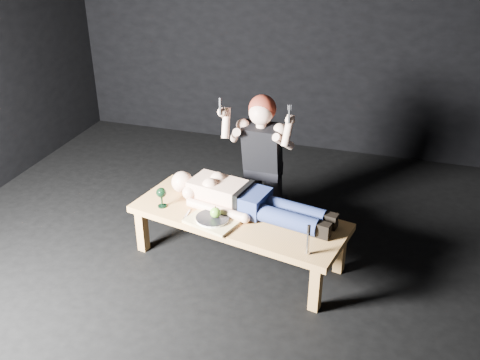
{
  "coord_description": "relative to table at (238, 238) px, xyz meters",
  "views": [
    {
      "loc": [
        1.48,
        -3.64,
        2.75
      ],
      "look_at": [
        0.34,
        0.01,
        0.75
      ],
      "focal_mm": 40.09,
      "sensor_mm": 36.0,
      "label": 1
    }
  ],
  "objects": [
    {
      "name": "back_wall",
      "position": [
        -0.34,
        2.54,
        1.27
      ],
      "size": [
        5.0,
        0.0,
        5.0
      ],
      "primitive_type": "plane",
      "rotation": [
        1.57,
        0.0,
        0.0
      ],
      "color": "black",
      "rests_on": "ground"
    },
    {
      "name": "apple",
      "position": [
        -0.14,
        -0.16,
        0.31
      ],
      "size": [
        0.09,
        0.09,
        0.09
      ],
      "primitive_type": "sphere",
      "color": "#54B021",
      "rests_on": "plate"
    },
    {
      "name": "plate",
      "position": [
        -0.16,
        -0.17,
        0.26
      ],
      "size": [
        0.33,
        0.33,
        0.02
      ],
      "primitive_type": "cylinder",
      "rotation": [
        0.0,
        0.0,
        -0.29
      ],
      "color": "white",
      "rests_on": "serving_tray"
    },
    {
      "name": "carving_knife",
      "position": [
        0.65,
        -0.37,
        0.35
      ],
      "size": [
        0.04,
        0.04,
        0.25
      ],
      "primitive_type": null,
      "rotation": [
        0.0,
        0.0,
        -0.2
      ],
      "color": "#B2B2B7",
      "rests_on": "table"
    },
    {
      "name": "lying_man",
      "position": [
        0.07,
        0.09,
        0.35
      ],
      "size": [
        1.74,
        0.83,
        0.25
      ],
      "primitive_type": null,
      "rotation": [
        0.0,
        0.0,
        -0.2
      ],
      "color": "beige",
      "rests_on": "table"
    },
    {
      "name": "goblet",
      "position": [
        -0.65,
        -0.06,
        0.31
      ],
      "size": [
        0.1,
        0.1,
        0.18
      ],
      "primitive_type": null,
      "rotation": [
        0.0,
        0.0,
        -0.2
      ],
      "color": "black",
      "rests_on": "table"
    },
    {
      "name": "serving_tray",
      "position": [
        -0.16,
        -0.17,
        0.24
      ],
      "size": [
        0.47,
        0.39,
        0.02
      ],
      "primitive_type": "cube",
      "rotation": [
        0.0,
        0.0,
        -0.29
      ],
      "color": "tan",
      "rests_on": "table"
    },
    {
      "name": "knife_flat",
      "position": [
        -0.01,
        -0.18,
        0.23
      ],
      "size": [
        0.06,
        0.19,
        0.01
      ],
      "primitive_type": "cube",
      "rotation": [
        0.0,
        0.0,
        -0.24
      ],
      "color": "#B2B2B7",
      "rests_on": "table"
    },
    {
      "name": "spoon_flat",
      "position": [
        -0.05,
        -0.13,
        0.23
      ],
      "size": [
        0.08,
        0.18,
        0.01
      ],
      "primitive_type": "cube",
      "rotation": [
        0.0,
        0.0,
        0.34
      ],
      "color": "#B2B2B7",
      "rests_on": "table"
    },
    {
      "name": "fork_flat",
      "position": [
        -0.4,
        -0.13,
        0.23
      ],
      "size": [
        0.03,
        0.19,
        0.01
      ],
      "primitive_type": "cube",
      "rotation": [
        0.0,
        0.0,
        0.06
      ],
      "color": "#B2B2B7",
      "rests_on": "table"
    },
    {
      "name": "kneeling_woman",
      "position": [
        0.04,
        0.68,
        0.44
      ],
      "size": [
        0.72,
        0.81,
        1.33
      ],
      "primitive_type": null,
      "rotation": [
        0.0,
        0.0,
        -0.02
      ],
      "color": "black",
      "rests_on": "ground"
    },
    {
      "name": "ground",
      "position": [
        -0.34,
        0.04,
        -0.23
      ],
      "size": [
        5.0,
        5.0,
        0.0
      ],
      "primitive_type": "plane",
      "color": "black",
      "rests_on": "ground"
    },
    {
      "name": "table",
      "position": [
        0.0,
        0.0,
        0.0
      ],
      "size": [
        1.89,
        1.01,
        0.45
      ],
      "primitive_type": "cube",
      "rotation": [
        0.0,
        0.0,
        -0.2
      ],
      "color": "#C08443",
      "rests_on": "ground"
    }
  ]
}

